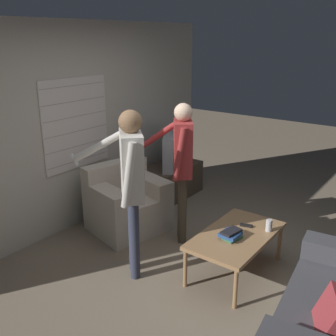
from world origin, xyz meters
The scene contains 11 objects.
ground_plane centered at (0.00, 0.00, 0.00)m, with size 16.00×16.00×0.00m, color #7F705B.
wall_back centered at (0.00, 2.03, 1.28)m, with size 5.20×0.08×2.55m.
armchair_beige centered at (0.22, 1.38, 0.34)m, with size 1.03×0.94×0.83m.
coffee_table centered at (0.15, -0.21, 0.41)m, with size 1.11×0.63×0.45m.
tv_stand centered at (1.44, 1.57, 0.25)m, with size 0.96×0.55×0.49m.
tv centered at (1.43, 1.57, 0.74)m, with size 0.84×0.65×0.50m.
person_left_standing centered at (-0.49, 0.63, 1.10)m, with size 0.51×0.83×1.72m.
person_right_standing centered at (0.39, 0.65, 1.05)m, with size 0.49×0.77×1.67m.
book_stack centered at (0.03, -0.20, 0.49)m, with size 0.23×0.19×0.09m.
soda_can centered at (0.41, -0.44, 0.51)m, with size 0.07×0.07×0.13m.
spare_remote centered at (0.36, -0.21, 0.46)m, with size 0.07×0.14×0.02m.
Camera 1 is at (-3.12, -1.79, 2.37)m, focal length 42.00 mm.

